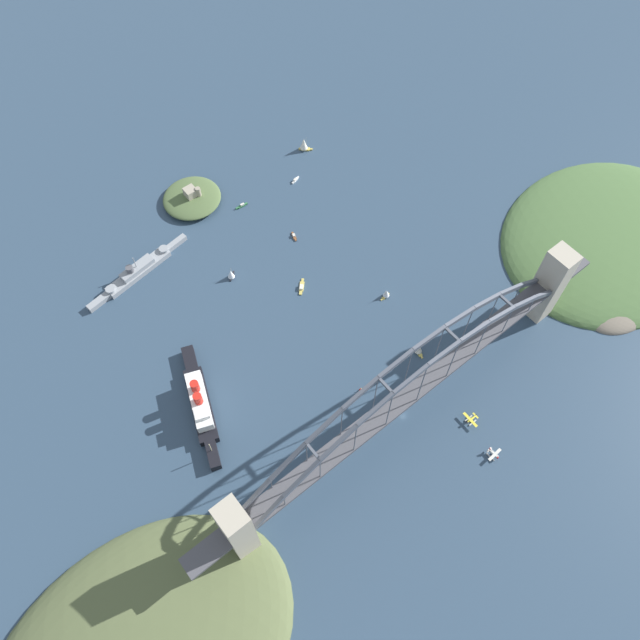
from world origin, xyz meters
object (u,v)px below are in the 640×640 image
at_px(small_boat_0, 242,206).
at_px(small_boat_5, 294,236).
at_px(naval_cruiser, 137,271).
at_px(fort_island_mid_harbor, 192,198).
at_px(harbor_arch_bridge, 410,392).
at_px(seaplane_second_in_formation, 471,420).
at_px(ocean_liner, 200,403).
at_px(seaplane_taxiing_near_bridge, 493,454).
at_px(small_boat_3, 231,274).
at_px(channel_marker_buoy, 361,389).
at_px(small_boat_1, 386,293).
at_px(small_boat_2, 302,287).
at_px(small_boat_4, 295,180).
at_px(small_boat_7, 419,349).
at_px(small_boat_6, 304,144).

xyz_separation_m(small_boat_0, small_boat_5, (12.54, -45.59, -0.20)).
height_order(naval_cruiser, fort_island_mid_harbor, naval_cruiser).
bearing_deg(harbor_arch_bridge, seaplane_second_in_formation, -43.86).
xyz_separation_m(harbor_arch_bridge, ocean_liner, (-90.49, 80.17, -27.78)).
bearing_deg(seaplane_taxiing_near_bridge, small_boat_3, 103.23).
distance_m(ocean_liner, channel_marker_buoy, 96.86).
bearing_deg(small_boat_1, small_boat_2, 134.07).
bearing_deg(small_boat_3, small_boat_5, 1.01).
bearing_deg(ocean_liner, harbor_arch_bridge, -41.54).
bearing_deg(seaplane_taxiing_near_bridge, channel_marker_buoy, 112.26).
xyz_separation_m(fort_island_mid_harbor, small_boat_2, (15.31, -109.16, -2.77)).
bearing_deg(small_boat_5, harbor_arch_bridge, -102.06).
xyz_separation_m(seaplane_second_in_formation, small_boat_4, (35.50, 215.46, -1.35)).
distance_m(ocean_liner, small_boat_7, 138.15).
xyz_separation_m(seaplane_taxiing_near_bridge, small_boat_7, (12.79, 76.20, 2.13)).
relative_size(naval_cruiser, small_boat_5, 10.03).
height_order(fort_island_mid_harbor, small_boat_7, fort_island_mid_harbor).
bearing_deg(naval_cruiser, small_boat_2, -44.55).
xyz_separation_m(harbor_arch_bridge, channel_marker_buoy, (-8.77, 28.42, -32.83)).
distance_m(seaplane_second_in_formation, small_boat_7, 53.76).
distance_m(small_boat_1, small_boat_5, 79.46).
bearing_deg(seaplane_second_in_formation, harbor_arch_bridge, 136.14).
bearing_deg(small_boat_0, channel_marker_buoy, -99.55).
bearing_deg(small_boat_5, small_boat_0, 105.38).
bearing_deg(fort_island_mid_harbor, small_boat_2, -82.01).
bearing_deg(naval_cruiser, small_boat_1, -45.02).
bearing_deg(small_boat_6, harbor_arch_bridge, -113.08).
bearing_deg(small_boat_1, fort_island_mid_harbor, 110.04).
bearing_deg(small_boat_6, ocean_liner, -144.35).
bearing_deg(small_boat_7, ocean_liner, 156.71).
xyz_separation_m(small_boat_1, small_boat_5, (-17.14, 77.54, -2.94)).
bearing_deg(channel_marker_buoy, seaplane_second_in_formation, -56.20).
height_order(fort_island_mid_harbor, small_boat_4, fort_island_mid_harbor).
relative_size(ocean_liner, small_boat_4, 9.73).
distance_m(harbor_arch_bridge, naval_cruiser, 203.21).
bearing_deg(small_boat_3, small_boat_2, -48.47).
distance_m(small_boat_6, small_boat_7, 190.78).
distance_m(fort_island_mid_harbor, channel_marker_buoy, 190.82).
bearing_deg(small_boat_1, small_boat_3, 132.90).
distance_m(ocean_liner, small_boat_0, 156.87).
bearing_deg(small_boat_2, small_boat_5, 58.97).
height_order(naval_cruiser, small_boat_6, naval_cruiser).
xyz_separation_m(small_boat_0, small_boat_1, (29.68, -123.13, 2.74)).
relative_size(ocean_liner, small_boat_7, 8.71).
bearing_deg(channel_marker_buoy, harbor_arch_bridge, -72.84).
distance_m(small_boat_4, small_boat_6, 32.90).
bearing_deg(naval_cruiser, channel_marker_buoy, -68.97).
relative_size(small_boat_2, small_boat_6, 0.84).
height_order(fort_island_mid_harbor, small_boat_0, fort_island_mid_harbor).
xyz_separation_m(ocean_liner, small_boat_2, (99.69, 29.88, -5.43)).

